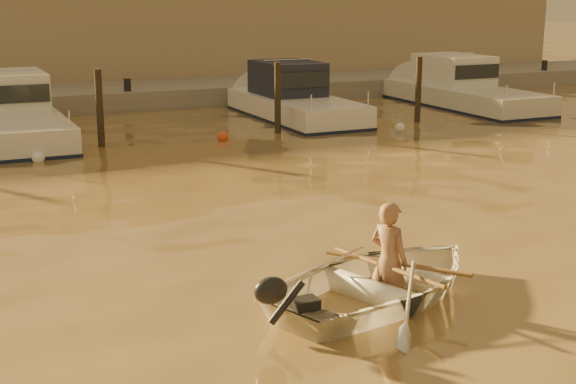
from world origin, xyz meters
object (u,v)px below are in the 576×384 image
person (389,261)px  moored_boat_5 (464,89)px  dinghy (384,280)px  moored_boat_4 (296,99)px  waterfront_building (34,31)px  moored_boat_2 (15,115)px

person → moored_boat_5: moored_boat_5 is taller
dinghy → person: size_ratio=2.22×
dinghy → person: bearing=-90.0°
moored_boat_4 → moored_boat_5: same height
waterfront_building → moored_boat_5: bearing=-40.5°
person → moored_boat_5: size_ratio=0.20×
person → moored_boat_2: (-3.09, 14.37, 0.14)m
moored_boat_5 → moored_boat_2: bearing=180.0°
dinghy → moored_boat_2: 14.72m
moored_boat_4 → waterfront_building: size_ratio=0.15×
moored_boat_2 → moored_boat_5: size_ratio=0.99×
person → moored_boat_5: 18.63m
person → moored_boat_4: (5.37, 14.37, 0.14)m
dinghy → moored_boat_5: (11.95, 14.40, 0.38)m
moored_boat_5 → dinghy: bearing=-129.7°
moored_boat_5 → waterfront_building: size_ratio=0.17×
dinghy → waterfront_building: size_ratio=0.08×
moored_boat_2 → moored_boat_4: bearing=0.0°
dinghy → waterfront_building: (-0.92, 25.40, 2.16)m
moored_boat_2 → waterfront_building: bearing=79.3°
person → moored_boat_2: 14.70m
waterfront_building → moored_boat_2: bearing=-100.7°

